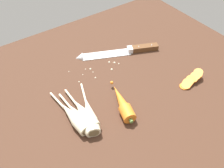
{
  "coord_description": "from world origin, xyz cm",
  "views": [
    {
      "loc": [
        -32.73,
        -49.2,
        61.43
      ],
      "look_at": [
        0.0,
        -2.0,
        1.5
      ],
      "focal_mm": 37.5,
      "sensor_mm": 36.0,
      "label": 1
    }
  ],
  "objects_px": {
    "carrot_slice_stack": "(191,80)",
    "parsnip_front": "(81,118)",
    "parsnip_mid_left": "(73,117)",
    "parsnip_back": "(90,115)",
    "chefs_knife": "(116,52)",
    "whole_carrot": "(122,103)",
    "parsnip_mid_right": "(84,113)"
  },
  "relations": [
    {
      "from": "parsnip_mid_left",
      "to": "parsnip_back",
      "type": "bearing_deg",
      "value": -24.84
    },
    {
      "from": "parsnip_mid_left",
      "to": "parsnip_front",
      "type": "bearing_deg",
      "value": -47.07
    },
    {
      "from": "parsnip_mid_right",
      "to": "chefs_knife",
      "type": "bearing_deg",
      "value": 37.28
    },
    {
      "from": "chefs_knife",
      "to": "parsnip_front",
      "type": "height_order",
      "value": "parsnip_front"
    },
    {
      "from": "whole_carrot",
      "to": "parsnip_mid_right",
      "type": "relative_size",
      "value": 0.92
    },
    {
      "from": "parsnip_front",
      "to": "parsnip_mid_left",
      "type": "bearing_deg",
      "value": 132.93
    },
    {
      "from": "whole_carrot",
      "to": "parsnip_mid_left",
      "type": "relative_size",
      "value": 0.85
    },
    {
      "from": "chefs_knife",
      "to": "parsnip_mid_right",
      "type": "distance_m",
      "value": 0.34
    },
    {
      "from": "chefs_knife",
      "to": "carrot_slice_stack",
      "type": "xyz_separation_m",
      "value": [
        0.13,
        -0.29,
        0.01
      ]
    },
    {
      "from": "parsnip_mid_left",
      "to": "parsnip_back",
      "type": "xyz_separation_m",
      "value": [
        0.05,
        -0.02,
        -0.0
      ]
    },
    {
      "from": "parsnip_mid_right",
      "to": "parsnip_back",
      "type": "bearing_deg",
      "value": -49.26
    },
    {
      "from": "chefs_knife",
      "to": "parsnip_back",
      "type": "bearing_deg",
      "value": -139.69
    },
    {
      "from": "carrot_slice_stack",
      "to": "parsnip_front",
      "type": "bearing_deg",
      "value": 169.66
    },
    {
      "from": "chefs_knife",
      "to": "whole_carrot",
      "type": "xyz_separation_m",
      "value": [
        -0.15,
        -0.24,
        0.01
      ]
    },
    {
      "from": "whole_carrot",
      "to": "carrot_slice_stack",
      "type": "relative_size",
      "value": 1.63
    },
    {
      "from": "chefs_knife",
      "to": "parsnip_front",
      "type": "distance_m",
      "value": 0.36
    },
    {
      "from": "whole_carrot",
      "to": "parsnip_mid_right",
      "type": "height_order",
      "value": "whole_carrot"
    },
    {
      "from": "parsnip_front",
      "to": "parsnip_mid_right",
      "type": "distance_m",
      "value": 0.02
    },
    {
      "from": "parsnip_back",
      "to": "chefs_knife",
      "type": "bearing_deg",
      "value": 40.31
    },
    {
      "from": "chefs_knife",
      "to": "parsnip_mid_right",
      "type": "relative_size",
      "value": 1.68
    },
    {
      "from": "chefs_knife",
      "to": "parsnip_back",
      "type": "xyz_separation_m",
      "value": [
        -0.26,
        -0.22,
        0.01
      ]
    },
    {
      "from": "whole_carrot",
      "to": "chefs_knife",
      "type": "bearing_deg",
      "value": 58.54
    },
    {
      "from": "parsnip_front",
      "to": "carrot_slice_stack",
      "type": "height_order",
      "value": "parsnip_front"
    },
    {
      "from": "chefs_knife",
      "to": "parsnip_front",
      "type": "xyz_separation_m",
      "value": [
        -0.29,
        -0.22,
        0.01
      ]
    },
    {
      "from": "chefs_knife",
      "to": "parsnip_mid_right",
      "type": "height_order",
      "value": "parsnip_mid_right"
    },
    {
      "from": "parsnip_front",
      "to": "parsnip_back",
      "type": "relative_size",
      "value": 0.97
    },
    {
      "from": "whole_carrot",
      "to": "parsnip_front",
      "type": "xyz_separation_m",
      "value": [
        -0.14,
        0.03,
        -0.0
      ]
    },
    {
      "from": "parsnip_back",
      "to": "carrot_slice_stack",
      "type": "xyz_separation_m",
      "value": [
        0.39,
        -0.07,
        -0.01
      ]
    },
    {
      "from": "parsnip_mid_left",
      "to": "parsnip_mid_right",
      "type": "bearing_deg",
      "value": -12.54
    },
    {
      "from": "parsnip_front",
      "to": "parsnip_back",
      "type": "bearing_deg",
      "value": -8.3
    },
    {
      "from": "parsnip_mid_left",
      "to": "parsnip_back",
      "type": "relative_size",
      "value": 1.01
    },
    {
      "from": "chefs_knife",
      "to": "parsnip_mid_left",
      "type": "relative_size",
      "value": 1.57
    }
  ]
}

